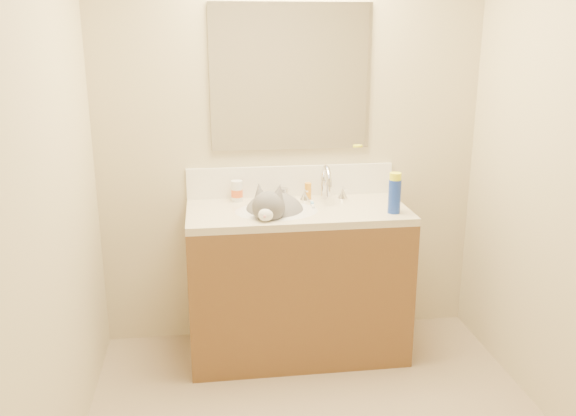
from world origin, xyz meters
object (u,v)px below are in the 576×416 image
object	(u,v)px
basin	(277,223)
spray_can	(394,196)
vanity_cabinet	(297,285)
pill_bottle	(237,191)
faucet	(325,186)
amber_bottle	(308,191)
cat	(274,214)
silver_jar	(283,193)

from	to	relation	value
basin	spray_can	world-z (taller)	spray_can
vanity_cabinet	pill_bottle	bearing A→B (deg)	148.16
faucet	amber_bottle	size ratio (longest dim) A/B	2.93
cat	silver_jar	distance (m)	0.25
pill_bottle	spray_can	xyz separation A→B (m)	(0.81, -0.35, 0.03)
basin	spray_can	distance (m)	0.65
silver_jar	amber_bottle	distance (m)	0.14
faucet	cat	distance (m)	0.36
pill_bottle	amber_bottle	world-z (taller)	pill_bottle
vanity_cabinet	faucet	bearing A→B (deg)	37.29
vanity_cabinet	pill_bottle	distance (m)	0.63
cat	pill_bottle	size ratio (longest dim) A/B	4.17
faucet	spray_can	size ratio (longest dim) A/B	1.55
faucet	silver_jar	distance (m)	0.25
pill_bottle	basin	bearing A→B (deg)	-49.00
silver_jar	cat	bearing A→B (deg)	-109.57
faucet	cat	bearing A→B (deg)	-153.66
basin	pill_bottle	bearing A→B (deg)	131.00
pill_bottle	silver_jar	bearing A→B (deg)	2.86
silver_jar	spray_can	world-z (taller)	spray_can
cat	spray_can	distance (m)	0.65
faucet	pill_bottle	bearing A→B (deg)	173.12
pill_bottle	silver_jar	distance (m)	0.27
basin	faucet	xyz separation A→B (m)	(0.30, 0.17, 0.16)
basin	pill_bottle	size ratio (longest dim) A/B	3.81
basin	amber_bottle	distance (m)	0.32
cat	spray_can	xyz separation A→B (m)	(0.63, -0.13, 0.11)
vanity_cabinet	basin	bearing A→B (deg)	-165.96
vanity_cabinet	cat	xyz separation A→B (m)	(-0.13, -0.02, 0.43)
amber_bottle	vanity_cabinet	bearing A→B (deg)	-115.62
pill_bottle	spray_can	world-z (taller)	spray_can
silver_jar	faucet	bearing A→B (deg)	-17.59
cat	silver_jar	world-z (taller)	cat
vanity_cabinet	cat	distance (m)	0.45
cat	basin	bearing A→B (deg)	-27.59
vanity_cabinet	amber_bottle	distance (m)	0.54
vanity_cabinet	pill_bottle	size ratio (longest dim) A/B	10.17
vanity_cabinet	faucet	world-z (taller)	faucet
silver_jar	spray_can	bearing A→B (deg)	-33.34
cat	amber_bottle	xyz separation A→B (m)	(0.22, 0.20, 0.07)
basin	amber_bottle	size ratio (longest dim) A/B	4.70
amber_bottle	cat	bearing A→B (deg)	-137.73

